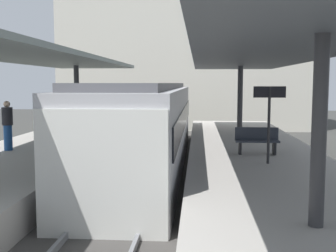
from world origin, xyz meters
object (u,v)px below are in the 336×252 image
(commuter_train, at_px, (148,125))
(passenger_near_bench, at_px, (8,125))
(platform_bench, at_px, (257,140))
(platform_sign, at_px, (269,107))

(commuter_train, distance_m, passenger_near_bench, 4.97)
(platform_bench, xyz_separation_m, platform_sign, (0.10, -1.62, 1.16))
(commuter_train, bearing_deg, platform_sign, -42.83)
(commuter_train, relative_size, platform_sign, 6.98)
(platform_sign, xyz_separation_m, passenger_near_bench, (-8.51, 1.76, -0.74))
(platform_sign, bearing_deg, commuter_train, 137.17)
(passenger_near_bench, bearing_deg, platform_sign, -11.72)
(commuter_train, distance_m, platform_sign, 5.40)
(commuter_train, bearing_deg, platform_bench, -27.66)
(platform_bench, bearing_deg, commuter_train, 152.34)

